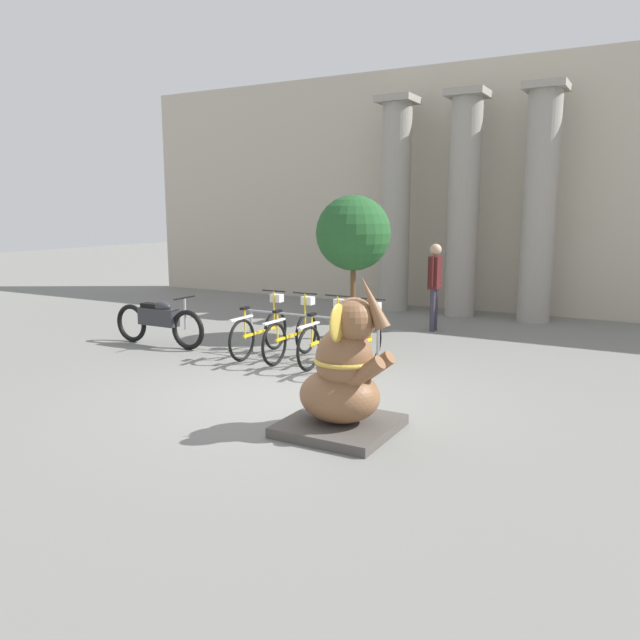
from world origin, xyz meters
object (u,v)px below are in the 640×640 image
object	(u,v)px
motorcycle	(159,321)
person_pedestrian	(435,278)
bicycle_0	(260,331)
bicycle_3	(360,343)
bicycle_2	(325,338)
potted_tree	(353,238)
bicycle_1	(292,334)
elephant_statue	(344,379)

from	to	relation	value
motorcycle	person_pedestrian	distance (m)	5.58
bicycle_0	bicycle_3	xyz separation A→B (m)	(1.94, -0.07, 0.00)
bicycle_2	potted_tree	distance (m)	2.59
bicycle_1	potted_tree	bearing A→B (deg)	85.78
motorcycle	person_pedestrian	xyz separation A→B (m)	(3.98, 3.86, 0.63)
elephant_statue	motorcycle	distance (m)	5.60
person_pedestrian	potted_tree	size ratio (longest dim) A/B	0.65
motorcycle	potted_tree	distance (m)	3.97
bicycle_0	bicycle_3	distance (m)	1.94
bicycle_1	person_pedestrian	world-z (taller)	person_pedestrian
bicycle_2	potted_tree	size ratio (longest dim) A/B	0.63
potted_tree	person_pedestrian	bearing A→B (deg)	53.78
bicycle_0	bicycle_1	distance (m)	0.65
elephant_statue	bicycle_3	bearing A→B (deg)	111.74
person_pedestrian	bicycle_0	bearing A→B (deg)	-118.37
motorcycle	potted_tree	xyz separation A→B (m)	(2.85, 2.32, 1.48)
elephant_statue	motorcycle	world-z (taller)	elephant_statue
bicycle_2	elephant_statue	world-z (taller)	elephant_statue
bicycle_0	person_pedestrian	world-z (taller)	person_pedestrian
bicycle_2	motorcycle	xyz separation A→B (m)	(-3.35, -0.29, 0.05)
potted_tree	bicycle_0	bearing A→B (deg)	-111.49
person_pedestrian	bicycle_3	bearing A→B (deg)	-89.73
bicycle_1	person_pedestrian	size ratio (longest dim) A/B	0.96
elephant_statue	bicycle_1	bearing A→B (deg)	130.85
bicycle_1	motorcycle	size ratio (longest dim) A/B	0.82
bicycle_1	bicycle_3	xyz separation A→B (m)	(1.29, -0.07, 0.00)
bicycle_3	elephant_statue	distance (m)	2.86
bicycle_3	elephant_statue	size ratio (longest dim) A/B	0.95
bicycle_2	bicycle_3	bearing A→B (deg)	-5.26
elephant_statue	bicycle_0	bearing A→B (deg)	137.76
person_pedestrian	potted_tree	bearing A→B (deg)	-126.22
elephant_statue	potted_tree	size ratio (longest dim) A/B	0.66
bicycle_0	potted_tree	xyz separation A→B (m)	(0.80, 2.02, 1.53)
elephant_statue	person_pedestrian	bearing A→B (deg)	99.70
motorcycle	bicycle_1	bearing A→B (deg)	6.28
motorcycle	potted_tree	size ratio (longest dim) A/B	0.76
potted_tree	bicycle_1	bearing A→B (deg)	-94.22
bicycle_0	person_pedestrian	distance (m)	4.10
bicycle_2	motorcycle	size ratio (longest dim) A/B	0.82
elephant_statue	bicycle_2	bearing A→B (deg)	122.16
motorcycle	person_pedestrian	bearing A→B (deg)	44.11
bicycle_0	bicycle_3	world-z (taller)	same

